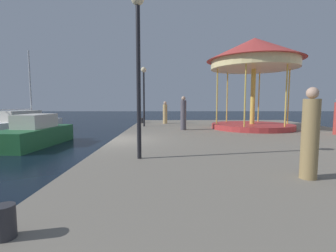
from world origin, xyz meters
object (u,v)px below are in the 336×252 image
object	(u,v)px
lamp_post_near_edge	(138,48)
person_near_carousel	(165,113)
bollard_center	(142,121)
lamp_post_mid_promenade	(144,86)
person_far_corner	(310,136)
bollard_north	(5,222)
person_by_the_water	(183,114)
motorboat_green	(35,134)
bollard_south	(143,120)
sailboat_white	(25,124)
carousel	(254,62)

from	to	relation	value
lamp_post_near_edge	person_near_carousel	size ratio (longest dim) A/B	2.67
bollard_center	person_near_carousel	distance (m)	1.99
lamp_post_mid_promenade	person_far_corner	world-z (taller)	lamp_post_mid_promenade
lamp_post_mid_promenade	bollard_north	world-z (taller)	lamp_post_mid_promenade
lamp_post_near_edge	person_by_the_water	xyz separation A→B (m)	(1.79, 7.38, -2.17)
person_near_carousel	lamp_post_near_edge	bearing A→B (deg)	-93.37
lamp_post_near_edge	bollard_center	size ratio (longest dim) A/B	11.45
motorboat_green	bollard_center	xyz separation A→B (m)	(5.45, 5.58, 0.33)
lamp_post_near_edge	person_near_carousel	world-z (taller)	lamp_post_near_edge
bollard_south	bollard_center	bearing A→B (deg)	-92.88
sailboat_white	bollard_south	xyz separation A→B (m)	(9.38, 0.72, 0.31)
motorboat_green	bollard_north	bearing A→B (deg)	-62.96
lamp_post_mid_promenade	person_far_corner	xyz separation A→B (m)	(4.49, -11.46, -1.85)
lamp_post_near_edge	bollard_south	distance (m)	13.51
bollard_north	lamp_post_near_edge	bearing A→B (deg)	74.57
motorboat_green	person_by_the_water	bearing A→B (deg)	4.94
bollard_north	person_by_the_water	size ratio (longest dim) A/B	0.20
sailboat_white	person_far_corner	distance (m)	20.22
sailboat_white	bollard_south	bearing A→B (deg)	4.36
sailboat_white	person_near_carousel	world-z (taller)	sailboat_white
sailboat_white	person_far_corner	size ratio (longest dim) A/B	3.67
lamp_post_mid_promenade	person_near_carousel	xyz separation A→B (m)	(1.43, 2.25, -1.95)
lamp_post_near_edge	sailboat_white	bearing A→B (deg)	130.17
sailboat_white	motorboat_green	bearing A→B (deg)	-56.10
sailboat_white	person_by_the_water	distance (m)	13.32
carousel	lamp_post_near_edge	world-z (taller)	carousel
person_near_carousel	lamp_post_mid_promenade	bearing A→B (deg)	-122.41
person_near_carousel	person_far_corner	distance (m)	14.05
sailboat_white	bollard_south	size ratio (longest dim) A/B	17.54
motorboat_green	lamp_post_mid_promenade	xyz separation A→B (m)	(5.88, 2.94, 2.89)
person_far_corner	carousel	bearing A→B (deg)	76.73
sailboat_white	person_far_corner	xyz separation A→B (m)	(14.26, -14.30, 1.01)
lamp_post_near_edge	person_by_the_water	bearing A→B (deg)	76.35
carousel	person_far_corner	distance (m)	10.62
bollard_center	person_far_corner	distance (m)	14.95
person_by_the_water	person_far_corner	xyz separation A→B (m)	(1.97, -9.25, -0.04)
motorboat_green	lamp_post_mid_promenade	world-z (taller)	lamp_post_mid_promenade
bollard_center	person_by_the_water	xyz separation A→B (m)	(2.95, -4.86, 0.74)
carousel	person_far_corner	size ratio (longest dim) A/B	2.98
bollard_center	bollard_south	size ratio (longest dim) A/B	1.00
motorboat_green	sailboat_white	distance (m)	6.96
motorboat_green	person_far_corner	distance (m)	13.46
bollard_south	person_by_the_water	distance (m)	6.50
sailboat_white	carousel	size ratio (longest dim) A/B	1.23
carousel	sailboat_white	bearing A→B (deg)	165.04
lamp_post_mid_promenade	person_near_carousel	world-z (taller)	lamp_post_mid_promenade
person_by_the_water	person_near_carousel	distance (m)	4.60
carousel	bollard_north	size ratio (longest dim) A/B	14.24
person_near_carousel	person_far_corner	world-z (taller)	person_far_corner
bollard_north	bollard_center	xyz separation A→B (m)	(-0.03, 16.33, 0.00)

